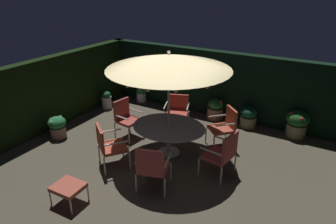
{
  "coord_description": "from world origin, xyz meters",
  "views": [
    {
      "loc": [
        3.1,
        -5.15,
        3.9
      ],
      "look_at": [
        -0.11,
        0.35,
        1.1
      ],
      "focal_mm": 32.44,
      "sensor_mm": 36.0,
      "label": 1
    }
  ],
  "objects_px": {
    "patio_chair_southeast": "(177,109)",
    "patio_chair_southwest": "(108,144)",
    "potted_plant_back_right": "(297,123)",
    "patio_chair_north": "(152,166)",
    "patio_chair_east": "(225,125)",
    "potted_plant_right_near": "(248,117)",
    "patio_chair_northeast": "(223,152)",
    "ottoman_footrest": "(68,188)",
    "patio_umbrella": "(169,62)",
    "patio_chair_south": "(126,116)",
    "patio_dining_table": "(169,130)",
    "potted_plant_left_near": "(57,127)",
    "potted_plant_right_far": "(141,94)",
    "potted_plant_back_center": "(215,109)",
    "potted_plant_front_corner": "(106,100)"
  },
  "relations": [
    {
      "from": "ottoman_footrest",
      "to": "patio_umbrella",
      "type": "bearing_deg",
      "value": 74.03
    },
    {
      "from": "patio_chair_east",
      "to": "patio_chair_southwest",
      "type": "height_order",
      "value": "patio_chair_east"
    },
    {
      "from": "patio_chair_northeast",
      "to": "patio_chair_east",
      "type": "bearing_deg",
      "value": 108.69
    },
    {
      "from": "patio_dining_table",
      "to": "patio_chair_southwest",
      "type": "bearing_deg",
      "value": -126.99
    },
    {
      "from": "patio_umbrella",
      "to": "potted_plant_right_far",
      "type": "relative_size",
      "value": 5.06
    },
    {
      "from": "ottoman_footrest",
      "to": "potted_plant_right_far",
      "type": "distance_m",
      "value": 5.29
    },
    {
      "from": "patio_chair_southwest",
      "to": "potted_plant_front_corner",
      "type": "relative_size",
      "value": 1.73
    },
    {
      "from": "patio_chair_southeast",
      "to": "patio_dining_table",
      "type": "bearing_deg",
      "value": -69.22
    },
    {
      "from": "potted_plant_back_center",
      "to": "potted_plant_back_right",
      "type": "xyz_separation_m",
      "value": [
        2.31,
        0.02,
        0.09
      ]
    },
    {
      "from": "potted_plant_back_right",
      "to": "potted_plant_left_near",
      "type": "distance_m",
      "value": 6.37
    },
    {
      "from": "ottoman_footrest",
      "to": "patio_chair_southeast",
      "type": "bearing_deg",
      "value": 86.95
    },
    {
      "from": "patio_chair_south",
      "to": "potted_plant_left_near",
      "type": "relative_size",
      "value": 1.72
    },
    {
      "from": "potted_plant_back_center",
      "to": "potted_plant_left_near",
      "type": "height_order",
      "value": "potted_plant_back_center"
    },
    {
      "from": "patio_umbrella",
      "to": "patio_chair_northeast",
      "type": "bearing_deg",
      "value": -8.26
    },
    {
      "from": "patio_chair_east",
      "to": "patio_chair_south",
      "type": "distance_m",
      "value": 2.58
    },
    {
      "from": "patio_umbrella",
      "to": "patio_chair_north",
      "type": "distance_m",
      "value": 2.23
    },
    {
      "from": "patio_chair_east",
      "to": "potted_plant_left_near",
      "type": "xyz_separation_m",
      "value": [
        -3.98,
        -1.8,
        -0.27
      ]
    },
    {
      "from": "potted_plant_front_corner",
      "to": "potted_plant_left_near",
      "type": "height_order",
      "value": "potted_plant_left_near"
    },
    {
      "from": "patio_chair_southeast",
      "to": "potted_plant_back_center",
      "type": "relative_size",
      "value": 1.5
    },
    {
      "from": "patio_umbrella",
      "to": "potted_plant_right_near",
      "type": "xyz_separation_m",
      "value": [
        1.23,
        2.42,
        -1.97
      ]
    },
    {
      "from": "patio_chair_northeast",
      "to": "ottoman_footrest",
      "type": "height_order",
      "value": "patio_chair_northeast"
    },
    {
      "from": "potted_plant_front_corner",
      "to": "potted_plant_right_near",
      "type": "relative_size",
      "value": 0.96
    },
    {
      "from": "patio_chair_northeast",
      "to": "patio_chair_south",
      "type": "relative_size",
      "value": 1.0
    },
    {
      "from": "patio_chair_southwest",
      "to": "potted_plant_front_corner",
      "type": "xyz_separation_m",
      "value": [
        -2.3,
        2.56,
        -0.29
      ]
    },
    {
      "from": "patio_chair_south",
      "to": "potted_plant_back_center",
      "type": "bearing_deg",
      "value": 54.05
    },
    {
      "from": "patio_dining_table",
      "to": "potted_plant_front_corner",
      "type": "relative_size",
      "value": 3.06
    },
    {
      "from": "patio_chair_southeast",
      "to": "potted_plant_left_near",
      "type": "bearing_deg",
      "value": -139.09
    },
    {
      "from": "patio_dining_table",
      "to": "ottoman_footrest",
      "type": "xyz_separation_m",
      "value": [
        -0.71,
        -2.5,
        -0.28
      ]
    },
    {
      "from": "patio_umbrella",
      "to": "patio_chair_east",
      "type": "xyz_separation_m",
      "value": [
        1.02,
        1.02,
        -1.69
      ]
    },
    {
      "from": "patio_chair_south",
      "to": "potted_plant_left_near",
      "type": "distance_m",
      "value": 1.84
    },
    {
      "from": "patio_umbrella",
      "to": "potted_plant_back_right",
      "type": "height_order",
      "value": "patio_umbrella"
    },
    {
      "from": "patio_dining_table",
      "to": "potted_plant_left_near",
      "type": "distance_m",
      "value": 3.08
    },
    {
      "from": "patio_chair_south",
      "to": "patio_chair_southwest",
      "type": "distance_m",
      "value": 1.47
    },
    {
      "from": "patio_dining_table",
      "to": "patio_chair_east",
      "type": "distance_m",
      "value": 1.44
    },
    {
      "from": "patio_chair_south",
      "to": "potted_plant_back_right",
      "type": "distance_m",
      "value": 4.56
    },
    {
      "from": "patio_chair_east",
      "to": "potted_plant_right_near",
      "type": "distance_m",
      "value": 1.44
    },
    {
      "from": "patio_dining_table",
      "to": "patio_chair_northeast",
      "type": "bearing_deg",
      "value": -8.26
    },
    {
      "from": "patio_chair_southwest",
      "to": "potted_plant_left_near",
      "type": "relative_size",
      "value": 1.7
    },
    {
      "from": "patio_chair_southeast",
      "to": "patio_chair_northeast",
      "type": "bearing_deg",
      "value": -38.58
    },
    {
      "from": "potted_plant_right_near",
      "to": "patio_chair_north",
      "type": "bearing_deg",
      "value": -101.9
    },
    {
      "from": "potted_plant_right_near",
      "to": "patio_chair_east",
      "type": "bearing_deg",
      "value": -98.55
    },
    {
      "from": "patio_chair_north",
      "to": "potted_plant_right_near",
      "type": "bearing_deg",
      "value": 78.1
    },
    {
      "from": "patio_chair_southeast",
      "to": "patio_chair_southwest",
      "type": "relative_size",
      "value": 0.93
    },
    {
      "from": "patio_chair_north",
      "to": "patio_chair_east",
      "type": "relative_size",
      "value": 0.99
    },
    {
      "from": "patio_dining_table",
      "to": "potted_plant_right_far",
      "type": "distance_m",
      "value": 3.55
    },
    {
      "from": "potted_plant_back_right",
      "to": "patio_chair_north",
      "type": "bearing_deg",
      "value": -118.49
    },
    {
      "from": "potted_plant_right_near",
      "to": "potted_plant_back_right",
      "type": "xyz_separation_m",
      "value": [
        1.29,
        0.05,
        0.09
      ]
    },
    {
      "from": "patio_chair_north",
      "to": "potted_plant_back_right",
      "type": "height_order",
      "value": "patio_chair_north"
    },
    {
      "from": "patio_dining_table",
      "to": "potted_plant_back_right",
      "type": "height_order",
      "value": "potted_plant_back_right"
    },
    {
      "from": "patio_chair_north",
      "to": "patio_chair_east",
      "type": "distance_m",
      "value": 2.47
    }
  ]
}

